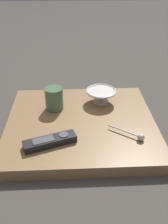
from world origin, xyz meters
name	(u,v)px	position (x,y,z in m)	size (l,w,h in m)	color
ground_plane	(81,130)	(0.00, 0.00, 0.00)	(6.00, 6.00, 0.00)	#47423D
table	(81,125)	(0.00, 0.00, 0.02)	(0.52, 0.57, 0.05)	#936D47
cereal_bowl	(101,95)	(0.13, -0.09, 0.08)	(0.13, 0.13, 0.06)	beige
coffee_mug	(54,98)	(0.09, 0.10, 0.09)	(0.10, 0.07, 0.09)	#4C724C
teaspoon	(137,136)	(-0.13, -0.19, 0.06)	(0.09, 0.12, 0.03)	silver
tv_remote_near	(50,141)	(-0.14, 0.11, 0.06)	(0.10, 0.19, 0.03)	black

